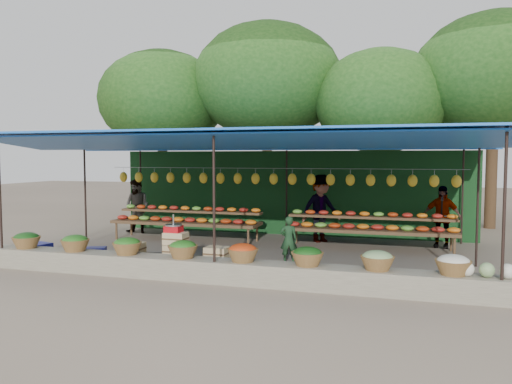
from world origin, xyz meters
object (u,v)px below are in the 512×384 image
(weighing_scale, at_px, (174,228))
(crate_counter, at_px, (175,254))
(blue_crate_front, at_px, (39,250))
(vendor_seated, at_px, (289,240))
(blue_crate_back, at_px, (96,253))

(weighing_scale, bearing_deg, crate_counter, 0.00)
(weighing_scale, bearing_deg, blue_crate_front, 175.26)
(vendor_seated, xyz_separation_m, blue_crate_front, (-5.74, -0.95, -0.36))
(vendor_seated, height_order, blue_crate_front, vendor_seated)
(crate_counter, xyz_separation_m, blue_crate_front, (-3.62, 0.30, -0.15))
(blue_crate_front, bearing_deg, vendor_seated, 23.12)
(vendor_seated, bearing_deg, blue_crate_front, -7.28)
(crate_counter, distance_m, weighing_scale, 0.55)
(weighing_scale, height_order, vendor_seated, weighing_scale)
(blue_crate_back, bearing_deg, weighing_scale, -34.58)
(weighing_scale, height_order, blue_crate_back, weighing_scale)
(vendor_seated, bearing_deg, crate_counter, 13.67)
(crate_counter, bearing_deg, weighing_scale, 180.00)
(crate_counter, bearing_deg, blue_crate_back, 168.67)
(blue_crate_front, relative_size, blue_crate_back, 1.21)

